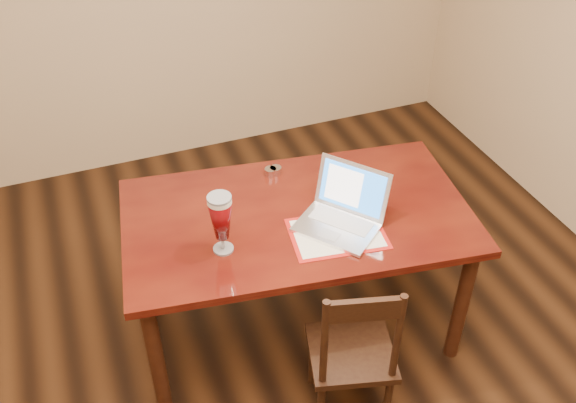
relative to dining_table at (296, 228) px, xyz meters
name	(u,v)px	position (x,y,z in m)	size (l,w,h in m)	color
room_shell	(285,99)	(-0.28, -0.58, 1.06)	(4.51, 5.01, 2.71)	#CDB088
dining_table	(296,228)	(0.00, 0.00, 0.00)	(1.78, 1.16, 1.08)	#53160B
dining_chair	(353,354)	(0.04, -0.60, -0.28)	(0.46, 0.45, 0.90)	black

